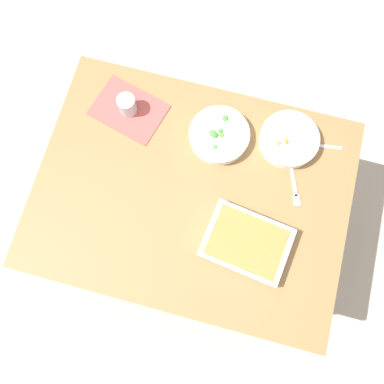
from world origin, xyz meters
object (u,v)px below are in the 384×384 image
at_px(broccoli_bowl, 219,135).
at_px(baking_dish, 246,243).
at_px(spoon_by_stew, 313,145).
at_px(fork_on_table, 294,187).
at_px(drink_cup, 127,106).
at_px(stew_bowl, 289,140).

distance_m(broccoli_bowl, baking_dish, 0.43).
relative_size(spoon_by_stew, fork_on_table, 1.02).
bearing_deg(spoon_by_stew, fork_on_table, 78.36).
height_order(drink_cup, fork_on_table, drink_cup).
bearing_deg(fork_on_table, baking_dish, 62.72).
bearing_deg(stew_bowl, baking_dish, 80.75).
bearing_deg(drink_cup, fork_on_table, 168.42).
distance_m(stew_bowl, drink_cup, 0.65).
bearing_deg(spoon_by_stew, baking_dish, 68.86).
bearing_deg(stew_bowl, fork_on_table, 110.46).
distance_m(stew_bowl, fork_on_table, 0.19).
distance_m(broccoli_bowl, spoon_by_stew, 0.37).
height_order(baking_dish, drink_cup, drink_cup).
relative_size(stew_bowl, drink_cup, 2.72).
bearing_deg(fork_on_table, broccoli_bowl, -20.19).
height_order(stew_bowl, baking_dish, same).
relative_size(baking_dish, drink_cup, 3.85).
bearing_deg(stew_bowl, drink_cup, 2.30).
height_order(spoon_by_stew, fork_on_table, spoon_by_stew).
bearing_deg(spoon_by_stew, stew_bowl, 8.03).
xyz_separation_m(broccoli_bowl, baking_dish, (-0.20, 0.38, 0.00)).
distance_m(drink_cup, spoon_by_stew, 0.75).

